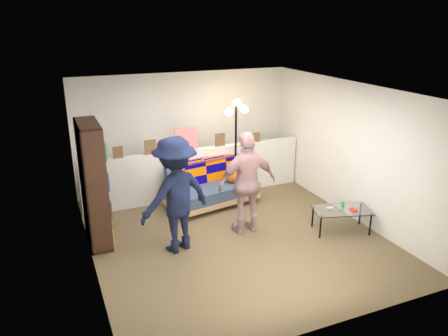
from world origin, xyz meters
name	(u,v)px	position (x,y,z in m)	size (l,w,h in m)	color
ground	(233,235)	(0.00, 0.00, 0.00)	(5.00, 5.00, 0.00)	brown
room_shell	(222,131)	(0.00, 0.47, 1.67)	(4.60, 5.05, 2.45)	silver
half_wall_ledge	(196,173)	(0.00, 1.80, 0.50)	(4.45, 0.15, 1.00)	silver
ledge_decor	(185,142)	(-0.23, 1.78, 1.18)	(2.97, 0.02, 0.45)	brown
futon_sofa	(212,187)	(0.14, 1.33, 0.35)	(1.85, 1.11, 0.74)	tan
bookshelf	(94,188)	(-2.08, 0.70, 0.91)	(0.32, 0.97, 1.94)	#321B10
coffee_table	(342,211)	(1.73, -0.57, 0.37)	(1.05, 0.76, 0.49)	black
floor_lamp	(236,128)	(0.79, 1.65, 1.37)	(0.39, 0.36, 1.93)	black
person_left	(176,195)	(-0.98, -0.06, 0.90)	(1.16, 0.67, 1.80)	black
person_right	(247,183)	(0.27, 0.06, 0.86)	(1.01, 0.42, 1.72)	pink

